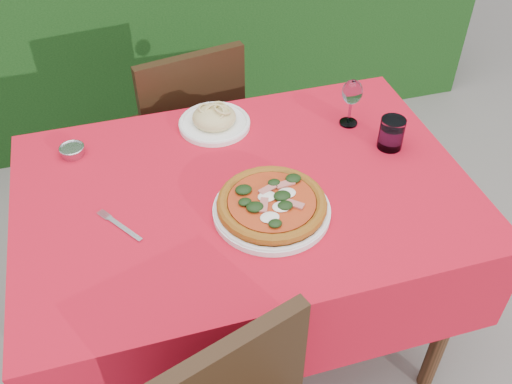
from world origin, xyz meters
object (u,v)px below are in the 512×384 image
object	(u,v)px
steel_ramekin	(72,151)
pizza_plate	(272,206)
pasta_plate	(214,120)
fork	(124,229)
chair_far	(187,130)
water_glass	(391,135)
wine_glass	(352,94)

from	to	relation	value
steel_ramekin	pizza_plate	bearing A→B (deg)	-39.34
pasta_plate	fork	size ratio (longest dim) A/B	1.27
chair_far	fork	world-z (taller)	chair_far
pizza_plate	pasta_plate	world-z (taller)	pasta_plate
chair_far	pasta_plate	size ratio (longest dim) A/B	3.85
steel_ramekin	water_glass	bearing A→B (deg)	-14.00
pasta_plate	fork	distance (m)	0.50
pizza_plate	pasta_plate	bearing A→B (deg)	97.31
chair_far	pizza_plate	world-z (taller)	chair_far
fork	pizza_plate	bearing A→B (deg)	-41.09
pizza_plate	chair_far	bearing A→B (deg)	97.13
pasta_plate	wine_glass	xyz separation A→B (m)	(0.41, -0.11, 0.09)
pasta_plate	water_glass	world-z (taller)	water_glass
water_glass	steel_ramekin	distance (m)	0.95
water_glass	chair_far	bearing A→B (deg)	131.44
pizza_plate	steel_ramekin	xyz separation A→B (m)	(-0.49, 0.40, -0.01)
chair_far	water_glass	distance (m)	0.85
chair_far	wine_glass	bearing A→B (deg)	124.55
pasta_plate	steel_ramekin	xyz separation A→B (m)	(-0.44, -0.02, -0.01)
chair_far	pizza_plate	xyz separation A→B (m)	(0.10, -0.77, 0.28)
wine_glass	fork	xyz separation A→B (m)	(-0.74, -0.27, -0.11)
chair_far	pasta_plate	world-z (taller)	chair_far
chair_far	pasta_plate	bearing A→B (deg)	86.17
water_glass	steel_ramekin	xyz separation A→B (m)	(-0.92, 0.23, -0.03)
chair_far	steel_ramekin	xyz separation A→B (m)	(-0.40, -0.36, 0.26)
pasta_plate	water_glass	distance (m)	0.55
pizza_plate	wine_glass	xyz separation A→B (m)	(0.36, 0.32, 0.08)
water_glass	wine_glass	world-z (taller)	wine_glass
water_glass	fork	xyz separation A→B (m)	(-0.81, -0.12, -0.04)
fork	water_glass	bearing A→B (deg)	-24.97
chair_far	water_glass	bearing A→B (deg)	120.70
water_glass	steel_ramekin	bearing A→B (deg)	166.00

